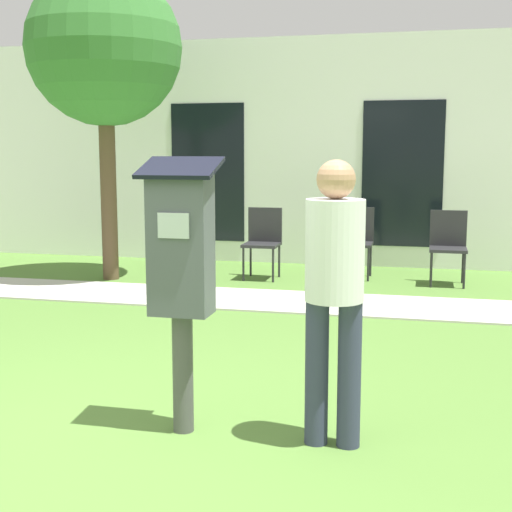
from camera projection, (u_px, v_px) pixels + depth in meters
ground_plane at (88, 455)px, 3.84m from camera, size 40.00×40.00×0.00m
sidewalk at (260, 300)px, 7.77m from camera, size 12.00×1.10×0.02m
building_facade at (304, 152)px, 10.20m from camera, size 10.00×0.26×3.20m
parking_meter at (181, 259)px, 4.02m from camera, size 0.44×0.31×1.59m
person_standing at (334, 281)px, 3.84m from camera, size 0.32×0.32×1.58m
outdoor_chair_left at (263, 237)px, 9.10m from camera, size 0.44×0.44×0.90m
outdoor_chair_middle at (356, 236)px, 9.16m from camera, size 0.44×0.44×0.90m
outdoor_chair_right at (448, 241)px, 8.68m from camera, size 0.44×0.44×0.90m
tree at (104, 49)px, 8.67m from camera, size 1.90×1.90×3.82m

